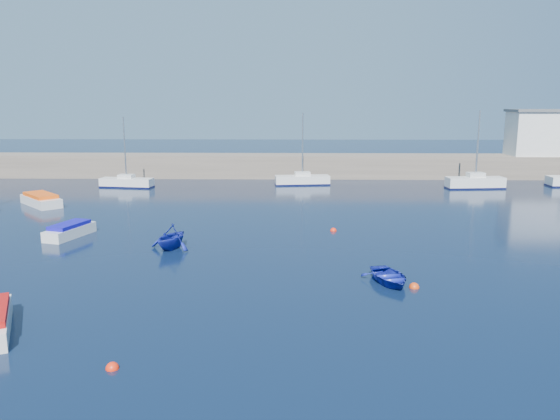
{
  "coord_description": "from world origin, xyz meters",
  "views": [
    {
      "loc": [
        -0.31,
        -18.14,
        8.81
      ],
      "look_at": [
        -1.1,
        17.89,
        1.6
      ],
      "focal_mm": 35.0,
      "sensor_mm": 36.0,
      "label": 1
    }
  ],
  "objects_px": {
    "sailboat_7": "(475,182)",
    "dinghy_center": "(389,277)",
    "motorboat_2": "(41,200)",
    "dinghy_left": "(171,237)",
    "sailboat_5": "(127,182)",
    "sailboat_6": "(302,180)",
    "harbor_office": "(554,134)",
    "motorboat_1": "(70,230)"
  },
  "relations": [
    {
      "from": "harbor_office",
      "to": "sailboat_6",
      "type": "height_order",
      "value": "sailboat_6"
    },
    {
      "from": "dinghy_left",
      "to": "dinghy_center",
      "type": "bearing_deg",
      "value": -6.21
    },
    {
      "from": "motorboat_1",
      "to": "harbor_office",
      "type": "bearing_deg",
      "value": 49.66
    },
    {
      "from": "motorboat_1",
      "to": "dinghy_left",
      "type": "xyz_separation_m",
      "value": [
        7.36,
        -2.82,
        0.32
      ]
    },
    {
      "from": "sailboat_7",
      "to": "sailboat_5",
      "type": "bearing_deg",
      "value": 84.54
    },
    {
      "from": "dinghy_center",
      "to": "sailboat_5",
      "type": "bearing_deg",
      "value": 112.63
    },
    {
      "from": "harbor_office",
      "to": "sailboat_7",
      "type": "xyz_separation_m",
      "value": [
        -11.49,
        -8.31,
        -4.45
      ]
    },
    {
      "from": "sailboat_7",
      "to": "motorboat_1",
      "type": "distance_m",
      "value": 39.6
    },
    {
      "from": "motorboat_2",
      "to": "dinghy_left",
      "type": "bearing_deg",
      "value": -88.25
    },
    {
      "from": "sailboat_7",
      "to": "dinghy_center",
      "type": "height_order",
      "value": "sailboat_7"
    },
    {
      "from": "motorboat_1",
      "to": "motorboat_2",
      "type": "height_order",
      "value": "motorboat_2"
    },
    {
      "from": "harbor_office",
      "to": "sailboat_5",
      "type": "bearing_deg",
      "value": -169.99
    },
    {
      "from": "sailboat_5",
      "to": "sailboat_6",
      "type": "relative_size",
      "value": 0.95
    },
    {
      "from": "sailboat_7",
      "to": "dinghy_center",
      "type": "distance_m",
      "value": 33.16
    },
    {
      "from": "motorboat_2",
      "to": "sailboat_7",
      "type": "bearing_deg",
      "value": -30.09
    },
    {
      "from": "motorboat_2",
      "to": "sailboat_6",
      "type": "bearing_deg",
      "value": -15.79
    },
    {
      "from": "sailboat_7",
      "to": "dinghy_center",
      "type": "xyz_separation_m",
      "value": [
        -14.01,
        -30.05,
        -0.33
      ]
    },
    {
      "from": "sailboat_5",
      "to": "motorboat_1",
      "type": "xyz_separation_m",
      "value": [
        2.53,
        -21.08,
        -0.09
      ]
    },
    {
      "from": "sailboat_7",
      "to": "motorboat_1",
      "type": "bearing_deg",
      "value": 116.72
    },
    {
      "from": "sailboat_5",
      "to": "harbor_office",
      "type": "bearing_deg",
      "value": -71.87
    },
    {
      "from": "harbor_office",
      "to": "sailboat_7",
      "type": "relative_size",
      "value": 1.27
    },
    {
      "from": "harbor_office",
      "to": "sailboat_6",
      "type": "relative_size",
      "value": 1.31
    },
    {
      "from": "sailboat_6",
      "to": "motorboat_2",
      "type": "xyz_separation_m",
      "value": [
        -22.67,
        -12.33,
        -0.06
      ]
    },
    {
      "from": "harbor_office",
      "to": "motorboat_2",
      "type": "xyz_separation_m",
      "value": [
        -51.86,
        -18.56,
        -4.61
      ]
    },
    {
      "from": "harbor_office",
      "to": "dinghy_center",
      "type": "height_order",
      "value": "harbor_office"
    },
    {
      "from": "sailboat_5",
      "to": "sailboat_6",
      "type": "bearing_deg",
      "value": -75.17
    },
    {
      "from": "sailboat_6",
      "to": "dinghy_left",
      "type": "height_order",
      "value": "sailboat_6"
    },
    {
      "from": "dinghy_center",
      "to": "sailboat_6",
      "type": "bearing_deg",
      "value": 82.93
    },
    {
      "from": "motorboat_2",
      "to": "dinghy_left",
      "type": "relative_size",
      "value": 1.69
    },
    {
      "from": "motorboat_2",
      "to": "dinghy_center",
      "type": "xyz_separation_m",
      "value": [
        26.36,
        -19.81,
        -0.17
      ]
    },
    {
      "from": "sailboat_6",
      "to": "motorboat_2",
      "type": "height_order",
      "value": "sailboat_6"
    },
    {
      "from": "sailboat_7",
      "to": "motorboat_2",
      "type": "distance_m",
      "value": 41.65
    },
    {
      "from": "harbor_office",
      "to": "dinghy_left",
      "type": "xyz_separation_m",
      "value": [
        -37.6,
        -32.28,
        -4.34
      ]
    },
    {
      "from": "sailboat_6",
      "to": "motorboat_1",
      "type": "distance_m",
      "value": 28.08
    },
    {
      "from": "sailboat_5",
      "to": "sailboat_7",
      "type": "relative_size",
      "value": 0.92
    },
    {
      "from": "sailboat_6",
      "to": "harbor_office",
      "type": "bearing_deg",
      "value": -85.12
    },
    {
      "from": "motorboat_2",
      "to": "dinghy_left",
      "type": "height_order",
      "value": "dinghy_left"
    },
    {
      "from": "motorboat_1",
      "to": "dinghy_center",
      "type": "bearing_deg",
      "value": -8.15
    },
    {
      "from": "dinghy_center",
      "to": "motorboat_1",
      "type": "bearing_deg",
      "value": 141.8
    },
    {
      "from": "sailboat_6",
      "to": "sailboat_7",
      "type": "xyz_separation_m",
      "value": [
        17.7,
        -2.08,
        0.1
      ]
    },
    {
      "from": "harbor_office",
      "to": "sailboat_6",
      "type": "bearing_deg",
      "value": -167.95
    },
    {
      "from": "sailboat_7",
      "to": "dinghy_left",
      "type": "height_order",
      "value": "sailboat_7"
    }
  ]
}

